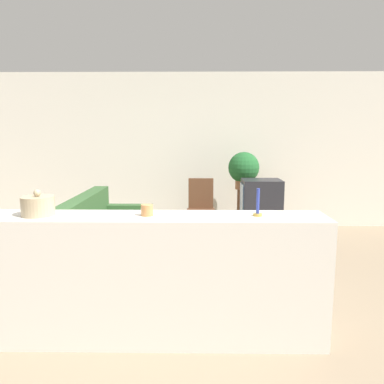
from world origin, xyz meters
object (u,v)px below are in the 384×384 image
at_px(potted_plant, 244,169).
at_px(decorative_bowl, 38,206).
at_px(wooden_chair, 201,206).
at_px(television, 261,198).
at_px(couch, 105,243).

xyz_separation_m(potted_plant, decorative_bowl, (-2.00, -3.23, 0.01)).
xyz_separation_m(wooden_chair, potted_plant, (0.70, 0.29, 0.57)).
distance_m(television, wooden_chair, 0.97).
bearing_deg(couch, television, 24.61).
relative_size(couch, decorative_bowl, 7.91).
xyz_separation_m(couch, wooden_chair, (1.20, 1.31, 0.22)).
height_order(couch, potted_plant, potted_plant).
bearing_deg(decorative_bowl, couch, 86.43).
relative_size(couch, wooden_chair, 2.10).
height_order(couch, wooden_chair, wooden_chair).
height_order(wooden_chair, decorative_bowl, decorative_bowl).
distance_m(couch, television, 2.32).
bearing_deg(wooden_chair, television, -21.93).
height_order(television, potted_plant, potted_plant).
height_order(wooden_chair, potted_plant, potted_plant).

